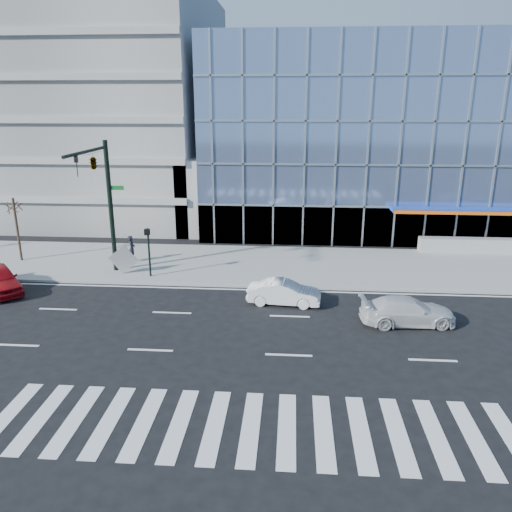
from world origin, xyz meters
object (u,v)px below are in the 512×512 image
Objects in this scene: traffic_signal at (99,178)px; white_suv at (408,311)px; street_tree_near at (14,207)px; white_sedan at (284,293)px; pedestrian at (132,249)px; ped_signal_post at (148,245)px; tilted_panel at (123,259)px.

white_suv is at bearing -16.67° from traffic_signal.
street_tree_near is 0.93× the size of white_suv.
street_tree_near is 25.15m from white_suv.
white_sedan is (17.67, -5.88, -3.14)m from street_tree_near.
pedestrian is (-16.14, 8.14, 0.37)m from white_suv.
white_sedan is 2.18× the size of pedestrian.
ped_signal_post is (2.50, 0.37, -4.02)m from traffic_signal.
ped_signal_post is 0.66× the size of white_suv.
traffic_signal is at bearing 161.24° from pedestrian.
white_suv is at bearing -26.66° from tilted_panel.
white_suv is 18.08m from pedestrian.
tilted_panel is at bearing 64.89° from white_suv.
street_tree_near is (-9.50, 2.56, 1.64)m from ped_signal_post.
street_tree_near is at bearing 66.33° from white_suv.
white_suv is at bearing -103.30° from white_sedan.
street_tree_near is (-7.00, 2.93, -2.39)m from traffic_signal.
ped_signal_post is at bearing -153.95° from pedestrian.
tilted_panel is at bearing 74.80° from white_sedan.
street_tree_near is 8.49m from tilted_panel.
traffic_signal is 18.25m from white_suv.
ped_signal_post is 2.09m from tilted_panel.
white_sedan is at bearing -15.47° from traffic_signal.
traffic_signal is 6.15× the size of tilted_panel.
tilted_panel is at bearing 166.79° from ped_signal_post.
pedestrian is (-1.98, 2.78, -1.11)m from ped_signal_post.
tilted_panel is (7.76, -2.15, -2.72)m from street_tree_near.
street_tree_near is at bearing 77.03° from white_sedan.
traffic_signal is 12.37m from white_sedan.
traffic_signal is at bearing 68.17° from white_suv.
street_tree_near reaches higher than ped_signal_post.
ped_signal_post is 9.97m from street_tree_near.
pedestrian is at bearing 1.68° from street_tree_near.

